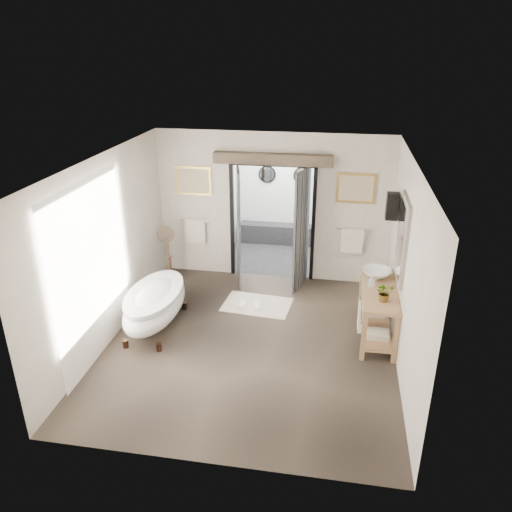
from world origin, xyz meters
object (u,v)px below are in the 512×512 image
at_px(rug, 257,305).
at_px(basin, 377,274).
at_px(vanity, 376,308).
at_px(clawfoot_tub, 155,304).

distance_m(rug, basin, 2.25).
bearing_deg(vanity, basin, 92.33).
distance_m(clawfoot_tub, basin, 3.66).
distance_m(clawfoot_tub, vanity, 3.59).
height_order(clawfoot_tub, rug, clawfoot_tub).
height_order(vanity, basin, basin).
xyz_separation_m(vanity, basin, (-0.01, 0.36, 0.43)).
relative_size(clawfoot_tub, vanity, 1.17).
height_order(clawfoot_tub, vanity, clawfoot_tub).
bearing_deg(vanity, rug, 162.03).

